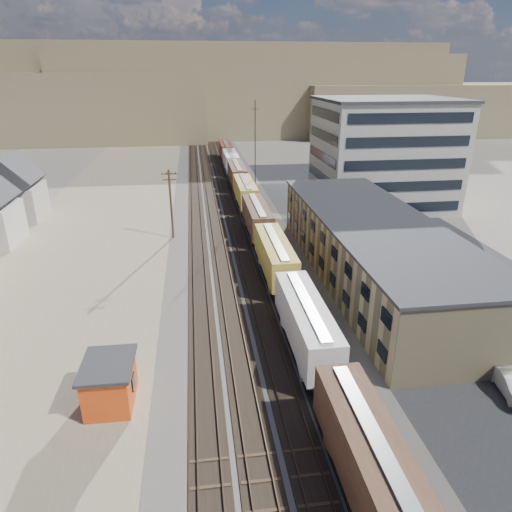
{
  "coord_description": "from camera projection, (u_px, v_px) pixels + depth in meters",
  "views": [
    {
      "loc": [
        -5.0,
        -21.73,
        22.71
      ],
      "look_at": [
        1.53,
        26.1,
        3.0
      ],
      "focal_mm": 32.0,
      "sensor_mm": 36.0,
      "label": 1
    }
  ],
  "objects": [
    {
      "name": "utility_pole_north",
      "position": [
        171.0,
        203.0,
        64.61
      ],
      "size": [
        2.2,
        0.32,
        10.0
      ],
      "color": "#382619",
      "rests_on": "ground"
    },
    {
      "name": "ballast_bed",
      "position": [
        227.0,
        219.0,
        75.0
      ],
      "size": [
        18.0,
        200.0,
        0.06
      ],
      "primitive_type": "cube",
      "color": "#4C4742",
      "rests_on": "ground"
    },
    {
      "name": "rail_tracks",
      "position": [
        224.0,
        219.0,
        74.9
      ],
      "size": [
        11.4,
        200.0,
        0.24
      ],
      "color": "black",
      "rests_on": "ground"
    },
    {
      "name": "office_tower",
      "position": [
        383.0,
        153.0,
        79.55
      ],
      "size": [
        22.6,
        18.6,
        18.45
      ],
      "color": "#9E998E",
      "rests_on": "ground"
    },
    {
      "name": "parked_car_far",
      "position": [
        390.0,
        203.0,
        81.46
      ],
      "size": [
        1.68,
        4.1,
        1.39
      ],
      "primitive_type": "imported",
      "rotation": [
        0.0,
        0.0,
        -0.01
      ],
      "color": "silver",
      "rests_on": "ground"
    },
    {
      "name": "hills_north",
      "position": [
        203.0,
        94.0,
        177.88
      ],
      "size": [
        265.0,
        80.0,
        32.0
      ],
      "color": "brown",
      "rests_on": "ground"
    },
    {
      "name": "warehouse",
      "position": [
        373.0,
        248.0,
        52.57
      ],
      "size": [
        12.4,
        40.4,
        7.25
      ],
      "color": "tan",
      "rests_on": "ground"
    },
    {
      "name": "parked_car_silver",
      "position": [
        500.0,
        318.0,
        43.67
      ],
      "size": [
        5.12,
        3.1,
        1.39
      ],
      "primitive_type": "imported",
      "rotation": [
        0.0,
        0.0,
        1.83
      ],
      "color": "#9B9DA2",
      "rests_on": "ground"
    },
    {
      "name": "freight_train",
      "position": [
        251.0,
        203.0,
        73.68
      ],
      "size": [
        3.0,
        119.74,
        4.46
      ],
      "color": "black",
      "rests_on": "ground"
    },
    {
      "name": "ground",
      "position": [
        287.0,
        453.0,
        29.14
      ],
      "size": [
        300.0,
        300.0,
        0.0
      ],
      "primitive_type": "plane",
      "color": "#6B6356",
      "rests_on": "ground"
    },
    {
      "name": "radio_mast",
      "position": [
        255.0,
        152.0,
        81.49
      ],
      "size": [
        1.2,
        0.16,
        18.0
      ],
      "color": "black",
      "rests_on": "ground"
    },
    {
      "name": "dirt_yard",
      "position": [
        89.0,
        246.0,
        63.33
      ],
      "size": [
        24.0,
        180.0,
        0.03
      ],
      "primitive_type": "cube",
      "color": "#86735C",
      "rests_on": "ground"
    },
    {
      "name": "asphalt_lot",
      "position": [
        392.0,
        244.0,
        64.0
      ],
      "size": [
        26.0,
        120.0,
        0.04
      ],
      "primitive_type": "cube",
      "color": "#232326",
      "rests_on": "ground"
    },
    {
      "name": "maintenance_shed",
      "position": [
        110.0,
        383.0,
        32.93
      ],
      "size": [
        3.71,
        4.77,
        3.46
      ],
      "color": "#DF4715",
      "rests_on": "ground"
    },
    {
      "name": "parked_car_blue",
      "position": [
        380.0,
        226.0,
        69.32
      ],
      "size": [
        3.5,
        5.33,
        1.36
      ],
      "primitive_type": "imported",
      "rotation": [
        0.0,
        0.0,
        0.27
      ],
      "color": "navy",
      "rests_on": "ground"
    }
  ]
}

